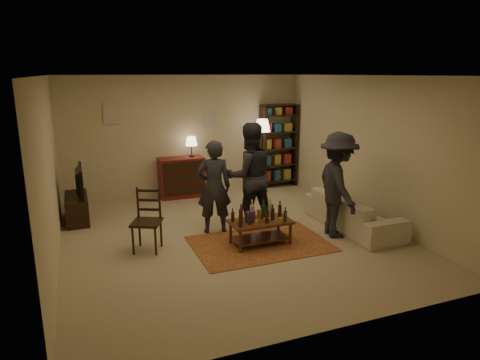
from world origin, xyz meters
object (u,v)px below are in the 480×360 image
person_right (249,176)px  floor_lamp (262,131)px  sofa (353,212)px  coffee_table (260,223)px  tv_stand (77,202)px  dresser (182,176)px  bookshelf (278,145)px  person_by_sofa (338,185)px  person_left (214,187)px  dining_chair (147,217)px

person_right → floor_lamp: bearing=-117.7°
sofa → floor_lamp: bearing=10.9°
coffee_table → tv_stand: 3.59m
dresser → bookshelf: bearing=1.6°
coffee_table → person_by_sofa: bearing=-4.4°
bookshelf → sofa: (-0.05, -3.18, -0.73)m
bookshelf → sofa: 3.26m
coffee_table → floor_lamp: size_ratio=0.59×
coffee_table → bookshelf: 3.86m
coffee_table → tv_stand: (-2.76, 2.29, 0.01)m
person_left → person_by_sofa: bearing=165.8°
floor_lamp → tv_stand: bearing=-171.3°
dining_chair → dresser: 3.00m
dining_chair → bookshelf: 4.64m
floor_lamp → person_left: size_ratio=1.04×
dining_chair → person_left: 1.30m
sofa → person_right: (-1.73, 0.73, 0.65)m
dresser → floor_lamp: (1.85, -0.29, 0.98)m
tv_stand → dresser: dresser is taller
dresser → person_left: (-0.01, -2.39, 0.35)m
tv_stand → person_by_sofa: bearing=-30.1°
dining_chair → person_right: person_right is taller
sofa → person_left: person_left is taller
person_right → person_by_sofa: 1.55m
tv_stand → person_left: person_left is taller
floor_lamp → sofa: bearing=-79.1°
person_left → person_by_sofa: 2.11m
sofa → person_left: size_ratio=1.27×
dresser → person_right: bearing=-74.5°
floor_lamp → person_right: bearing=-119.6°
coffee_table → person_left: (-0.51, 0.82, 0.45)m
tv_stand → bookshelf: bookshelf is taller
sofa → person_by_sofa: 0.80m
coffee_table → dresser: bearing=98.9°
dresser → bookshelf: bookshelf is taller
tv_stand → person_right: bearing=-26.7°
floor_lamp → person_right: 2.46m
dresser → person_right: person_right is taller
bookshelf → floor_lamp: 0.81m
dresser → floor_lamp: 2.11m
dining_chair → sofa: (3.61, -0.38, -0.23)m
bookshelf → person_by_sofa: size_ratio=1.12×
tv_stand → person_right: 3.31m
dining_chair → bookshelf: (3.66, 2.80, 0.50)m
floor_lamp → person_by_sofa: 3.08m
dining_chair → floor_lamp: 4.03m
sofa → person_by_sofa: size_ratio=1.16×
sofa → bookshelf: bearing=-0.8°
tv_stand → coffee_table: bearing=-39.8°
coffee_table → person_left: size_ratio=0.61×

